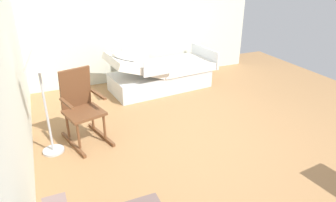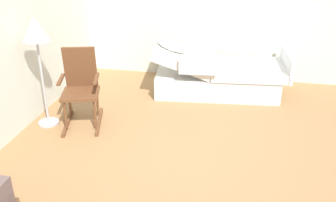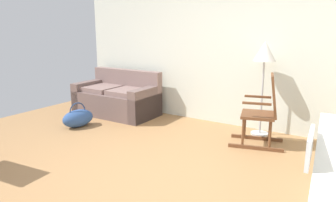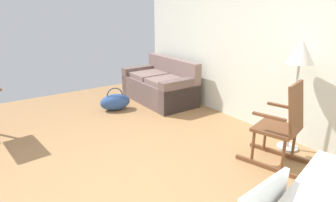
% 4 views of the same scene
% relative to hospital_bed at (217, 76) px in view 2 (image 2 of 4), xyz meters
% --- Properties ---
extents(ground_plane, '(7.43, 7.43, 0.00)m').
position_rel_hospital_bed_xyz_m(ground_plane, '(-2.25, 0.05, -0.29)').
color(ground_plane, '#9E7247').
extents(side_wall, '(0.10, 4.97, 2.70)m').
position_rel_hospital_bed_xyz_m(side_wall, '(0.77, 0.05, 1.06)').
color(side_wall, silver).
rests_on(side_wall, ground).
extents(hospital_bed, '(1.16, 2.20, 0.92)m').
position_rel_hospital_bed_xyz_m(hospital_bed, '(0.00, 0.00, 0.00)').
color(hospital_bed, silver).
rests_on(hospital_bed, ground).
extents(rocking_chair, '(0.86, 0.66, 1.05)m').
position_rel_hospital_bed_xyz_m(rocking_chair, '(-1.38, 1.73, 0.21)').
color(rocking_chair, brown).
rests_on(rocking_chair, ground).
extents(floor_lamp, '(0.34, 0.34, 1.48)m').
position_rel_hospital_bed_xyz_m(floor_lamp, '(-1.54, 2.18, 0.94)').
color(floor_lamp, '#B2B5BA').
rests_on(floor_lamp, ground).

